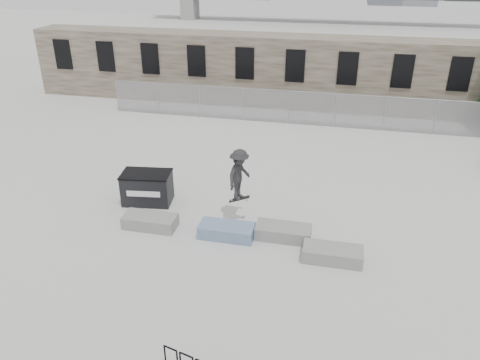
% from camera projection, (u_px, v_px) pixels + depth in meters
% --- Properties ---
extents(ground, '(120.00, 120.00, 0.00)m').
position_uv_depth(ground, '(244.00, 235.00, 17.22)').
color(ground, beige).
rests_on(ground, ground).
extents(stone_wall, '(36.00, 2.58, 4.50)m').
position_uv_depth(stone_wall, '(297.00, 72.00, 30.40)').
color(stone_wall, brown).
rests_on(stone_wall, ground).
extents(chainlink_fence, '(22.06, 0.06, 2.02)m').
position_uv_depth(chainlink_fence, '(289.00, 107.00, 27.67)').
color(chainlink_fence, gray).
rests_on(chainlink_fence, ground).
extents(planter_far_left, '(2.00, 0.90, 0.48)m').
position_uv_depth(planter_far_left, '(150.00, 221.00, 17.61)').
color(planter_far_left, gray).
rests_on(planter_far_left, ground).
extents(planter_center_left, '(2.00, 0.90, 0.48)m').
position_uv_depth(planter_center_left, '(227.00, 230.00, 17.02)').
color(planter_center_left, '#345C9C').
rests_on(planter_center_left, ground).
extents(planter_center_right, '(2.00, 0.90, 0.48)m').
position_uv_depth(planter_center_right, '(283.00, 232.00, 16.95)').
color(planter_center_right, gray).
rests_on(planter_center_right, ground).
extents(planter_offset, '(2.00, 0.90, 0.48)m').
position_uv_depth(planter_offset, '(333.00, 254.00, 15.73)').
color(planter_offset, gray).
rests_on(planter_offset, ground).
extents(dumpster, '(2.13, 1.47, 1.31)m').
position_uv_depth(dumpster, '(147.00, 188.00, 19.19)').
color(dumpster, black).
rests_on(dumpster, ground).
extents(skateboarder, '(1.09, 1.44, 2.14)m').
position_uv_depth(skateboarder, '(239.00, 175.00, 17.14)').
color(skateboarder, '#252427').
rests_on(skateboarder, ground).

